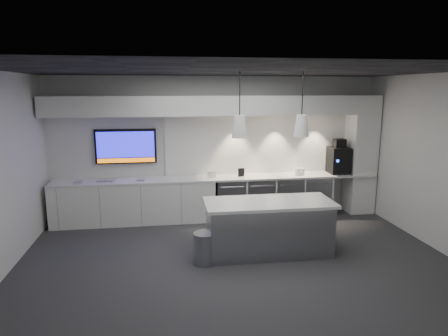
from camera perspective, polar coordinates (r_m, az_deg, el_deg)
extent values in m
plane|color=#303032|center=(6.67, 1.80, -12.96)|extent=(7.00, 7.00, 0.00)
plane|color=black|center=(6.09, 1.98, 13.74)|extent=(7.00, 7.00, 0.00)
plane|color=silver|center=(8.64, -1.14, 3.04)|extent=(7.00, 0.00, 7.00)
plane|color=silver|center=(3.86, 8.72, -7.55)|extent=(7.00, 0.00, 7.00)
plane|color=silver|center=(7.66, 28.60, 0.59)|extent=(0.00, 7.00, 7.00)
cube|color=white|center=(8.44, -0.84, -1.45)|extent=(6.80, 0.65, 0.04)
cube|color=white|center=(8.50, -12.64, -4.76)|extent=(3.30, 0.63, 0.86)
cube|color=gray|center=(8.59, 0.83, -4.35)|extent=(0.60, 0.61, 0.85)
cube|color=gray|center=(8.71, 4.93, -4.17)|extent=(0.60, 0.61, 0.85)
cube|color=gray|center=(8.87, 8.90, -3.97)|extent=(0.60, 0.61, 0.85)
cube|color=gray|center=(9.08, 12.70, -3.77)|extent=(0.60, 0.61, 0.85)
cube|color=white|center=(8.85, 6.61, 3.49)|extent=(4.60, 0.03, 1.30)
cube|color=white|center=(8.26, -0.89, 8.93)|extent=(6.90, 0.60, 0.40)
cube|color=white|center=(9.36, 18.94, 1.82)|extent=(0.55, 0.55, 2.60)
cube|color=black|center=(8.55, -13.85, 3.03)|extent=(1.25, 0.06, 0.72)
cube|color=#1413B4|center=(8.51, -13.88, 3.26)|extent=(1.17, 0.00, 0.54)
cube|color=#D4660C|center=(8.56, -13.77, 1.07)|extent=(1.17, 0.00, 0.09)
cube|color=gray|center=(6.82, 6.37, -8.61)|extent=(2.04, 0.83, 0.85)
cube|color=white|center=(6.68, 6.45, -4.96)|extent=(2.14, 0.93, 0.05)
cylinder|color=gray|center=(6.46, -2.76, -11.36)|extent=(0.40, 0.40, 0.50)
cube|color=black|center=(9.16, 16.04, 1.08)|extent=(0.44, 0.49, 0.57)
cube|color=black|center=(9.10, 16.17, 3.45)|extent=(0.24, 0.24, 0.19)
cube|color=gray|center=(8.98, 16.61, -0.91)|extent=(0.32, 0.21, 0.03)
cube|color=black|center=(8.49, 2.47, -0.62)|extent=(0.14, 0.05, 0.18)
cube|color=white|center=(8.35, -1.78, -0.96)|extent=(0.18, 0.04, 0.14)
cube|color=gray|center=(8.45, -20.11, -1.90)|extent=(0.17, 0.17, 0.02)
cube|color=gray|center=(8.43, -17.14, -1.75)|extent=(0.19, 0.19, 0.02)
cube|color=gray|center=(8.37, -15.92, -1.77)|extent=(0.20, 0.20, 0.02)
cube|color=gray|center=(8.30, -11.82, -1.68)|extent=(0.16, 0.16, 0.02)
cone|color=white|center=(6.33, 2.23, 5.94)|extent=(0.25, 0.25, 0.35)
cylinder|color=black|center=(6.30, 2.27, 10.72)|extent=(0.02, 0.02, 0.70)
cone|color=white|center=(6.59, 10.99, 5.96)|extent=(0.25, 0.25, 0.35)
cylinder|color=black|center=(6.57, 11.16, 10.54)|extent=(0.02, 0.02, 0.70)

